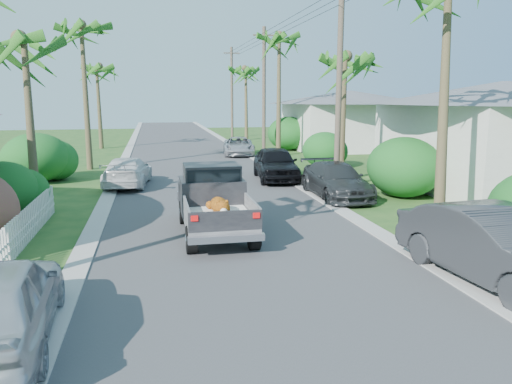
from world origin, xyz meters
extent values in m
plane|color=#21491B|center=(0.00, 0.00, 0.00)|extent=(120.00, 120.00, 0.00)
cube|color=#38383A|center=(0.00, 25.00, 0.01)|extent=(8.00, 100.00, 0.02)
cube|color=#A5A39E|center=(-4.30, 25.00, 0.03)|extent=(0.60, 100.00, 0.06)
cube|color=#A5A39E|center=(4.30, 25.00, 0.03)|extent=(0.60, 100.00, 0.06)
cylinder|color=black|center=(-1.46, 5.02, 0.38)|extent=(0.28, 0.76, 0.76)
cylinder|color=black|center=(0.24, 5.02, 0.38)|extent=(0.28, 0.76, 0.76)
cylinder|color=black|center=(-1.46, 8.27, 0.38)|extent=(0.28, 0.76, 0.76)
cylinder|color=black|center=(0.24, 8.27, 0.38)|extent=(0.28, 0.76, 0.76)
cube|color=gray|center=(-0.61, 5.67, 0.62)|extent=(1.90, 2.40, 0.24)
cube|color=gray|center=(-1.53, 5.67, 1.00)|extent=(0.06, 2.40, 0.55)
cube|color=gray|center=(0.31, 5.67, 1.00)|extent=(0.06, 2.40, 0.55)
cube|color=black|center=(-0.61, 4.50, 0.98)|extent=(1.92, 0.08, 0.52)
cube|color=silver|center=(-0.61, 4.34, 0.55)|extent=(1.98, 0.18, 0.18)
cube|color=red|center=(-1.41, 4.45, 1.10)|extent=(0.18, 0.05, 0.14)
cube|color=red|center=(0.19, 4.45, 1.10)|extent=(0.18, 0.05, 0.14)
cube|color=black|center=(-0.61, 7.52, 1.05)|extent=(1.94, 1.65, 1.10)
cube|color=black|center=(-0.61, 7.52, 1.78)|extent=(1.70, 1.35, 0.55)
cube|color=black|center=(-0.61, 6.85, 1.75)|extent=(1.60, 0.05, 0.45)
cube|color=black|center=(-0.61, 8.77, 0.90)|extent=(1.94, 1.20, 0.80)
cube|color=white|center=(-0.61, 5.67, 0.82)|extent=(1.70, 2.10, 0.16)
ellipsoid|color=orange|center=(-0.61, 5.77, 1.12)|extent=(0.48, 1.25, 0.43)
sphere|color=orange|center=(-0.61, 5.02, 1.20)|extent=(0.40, 0.40, 0.40)
ellipsoid|color=white|center=(-0.61, 5.77, 1.02)|extent=(0.32, 0.86, 0.18)
imported|color=#2E3033|center=(5.00, 1.53, 0.84)|extent=(2.31, 5.27, 1.68)
imported|color=#292B2D|center=(5.00, 11.46, 0.70)|extent=(1.98, 4.84, 1.40)
imported|color=black|center=(3.60, 16.22, 0.82)|extent=(2.35, 4.96, 1.64)
imported|color=#ABADB3|center=(3.60, 27.27, 0.63)|extent=(2.64, 4.78, 1.27)
imported|color=silver|center=(-3.60, 15.90, 0.67)|extent=(2.35, 4.79, 1.34)
cone|color=brown|center=(-6.80, 12.00, 3.10)|extent=(0.36, 0.61, 6.21)
cone|color=brown|center=(-6.00, 22.00, 4.00)|extent=(0.36, 0.36, 8.00)
cone|color=brown|center=(-6.50, 34.00, 3.25)|extent=(0.36, 0.75, 6.51)
cone|color=brown|center=(6.30, 6.00, 3.75)|extent=(0.36, 0.73, 7.51)
cone|color=brown|center=(6.60, 15.00, 3.00)|extent=(0.36, 0.54, 6.01)
cone|color=brown|center=(6.20, 26.00, 4.10)|extent=(0.36, 0.36, 8.20)
cone|color=brown|center=(6.50, 40.00, 3.40)|extent=(0.36, 0.63, 6.81)
ellipsoid|color=#144818|center=(-7.40, 10.00, 1.00)|extent=(2.40, 2.64, 2.00)
ellipsoid|color=#144818|center=(-8.00, 18.00, 1.20)|extent=(3.20, 3.52, 2.40)
ellipsoid|color=#144818|center=(7.80, 11.00, 1.25)|extent=(3.00, 3.30, 2.50)
ellipsoid|color=#144818|center=(7.50, 20.00, 1.05)|extent=(2.60, 2.86, 2.10)
ellipsoid|color=#144818|center=(8.00, 30.00, 1.30)|extent=(3.20, 3.52, 2.60)
cube|color=white|center=(-6.00, 5.50, 0.50)|extent=(0.10, 11.00, 1.00)
cube|color=silver|center=(13.00, 12.00, 1.90)|extent=(8.00, 9.00, 3.80)
cone|color=#595B60|center=(13.00, 12.00, 4.30)|extent=(6.48, 6.48, 1.00)
cube|color=silver|center=(13.00, 30.00, 1.80)|extent=(9.00, 8.00, 3.60)
cone|color=#595B60|center=(13.00, 30.00, 4.10)|extent=(6.48, 6.48, 1.00)
cylinder|color=brown|center=(5.60, 13.00, 4.50)|extent=(0.26, 0.26, 9.00)
cylinder|color=brown|center=(5.60, 28.00, 4.50)|extent=(0.26, 0.26, 9.00)
cube|color=brown|center=(5.60, 28.00, 8.40)|extent=(1.60, 0.10, 0.10)
cylinder|color=brown|center=(5.60, 43.00, 4.50)|extent=(0.26, 0.26, 9.00)
cube|color=brown|center=(5.60, 43.00, 8.40)|extent=(1.60, 0.10, 0.10)
camera|label=1|loc=(-2.35, -7.85, 4.12)|focal=35.00mm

